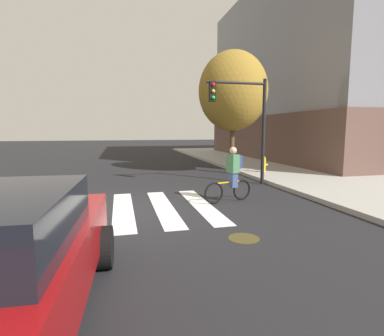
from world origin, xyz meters
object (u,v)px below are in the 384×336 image
object	(u,v)px
street_tree_near	(233,91)
manhole_cover	(244,238)
fire_hydrant	(264,164)
traffic_light_near	(245,113)
cyclist	(232,175)

from	to	relation	value
street_tree_near	manhole_cover	bearing A→B (deg)	-109.67
fire_hydrant	street_tree_near	world-z (taller)	street_tree_near
street_tree_near	traffic_light_near	bearing A→B (deg)	-103.28
fire_hydrant	street_tree_near	bearing A→B (deg)	142.25
manhole_cover	street_tree_near	bearing A→B (deg)	70.33
manhole_cover	fire_hydrant	bearing A→B (deg)	60.54
fire_hydrant	street_tree_near	xyz separation A→B (m)	(-1.28, 0.99, 3.59)
manhole_cover	traffic_light_near	world-z (taller)	traffic_light_near
fire_hydrant	street_tree_near	distance (m)	3.94
manhole_cover	fire_hydrant	distance (m)	9.07
manhole_cover	traffic_light_near	distance (m)	6.72
cyclist	fire_hydrant	distance (m)	6.00
fire_hydrant	street_tree_near	size ratio (longest dim) A/B	0.13
cyclist	manhole_cover	bearing A→B (deg)	-106.62
traffic_light_near	street_tree_near	size ratio (longest dim) A/B	0.69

